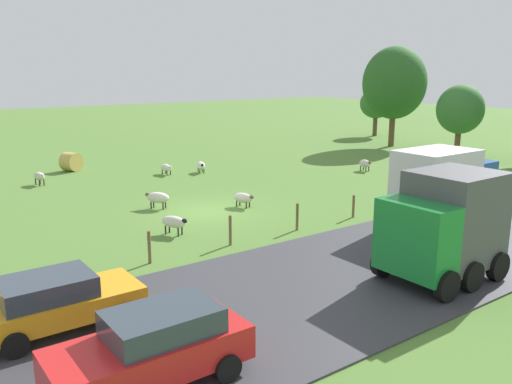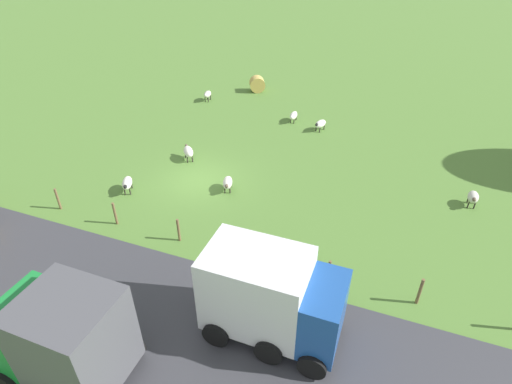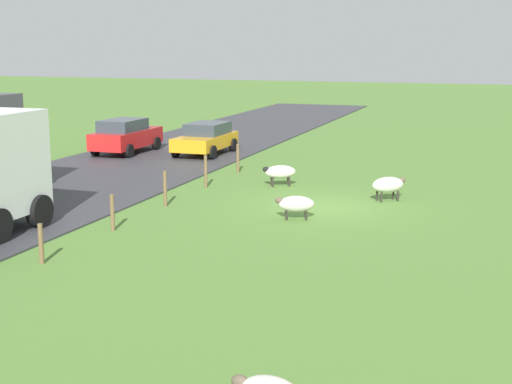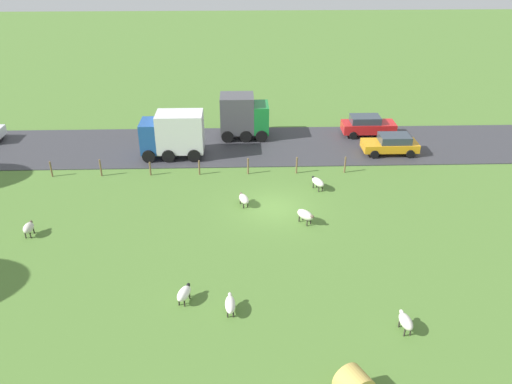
{
  "view_description": "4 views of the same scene",
  "coord_description": "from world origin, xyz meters",
  "px_view_note": "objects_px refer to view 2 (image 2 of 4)",
  "views": [
    {
      "loc": [
        21.8,
        -12.88,
        6.8
      ],
      "look_at": [
        0.46,
        2.62,
        0.7
      ],
      "focal_mm": 37.28,
      "sensor_mm": 36.0,
      "label": 1
    },
    {
      "loc": [
        17.17,
        9.94,
        12.29
      ],
      "look_at": [
        0.41,
        3.55,
        0.3
      ],
      "focal_mm": 28.65,
      "sensor_mm": 36.0,
      "label": 2
    },
    {
      "loc": [
        -5.73,
        23.23,
        5.33
      ],
      "look_at": [
        1.43,
        2.53,
        0.91
      ],
      "focal_mm": 51.76,
      "sensor_mm": 36.0,
      "label": 3
    },
    {
      "loc": [
        -28.14,
        2.03,
        16.03
      ],
      "look_at": [
        0.23,
        1.13,
        1.02
      ],
      "focal_mm": 36.18,
      "sensor_mm": 36.0,
      "label": 4
    }
  ],
  "objects_px": {
    "sheep_0": "(320,124)",
    "sheep_6": "(293,116)",
    "sheep_4": "(473,197)",
    "hay_bale_0": "(257,84)",
    "sheep_3": "(207,94)",
    "sheep_1": "(127,183)",
    "truck_0": "(271,296)",
    "sheep_2": "(228,183)",
    "truck_1": "(63,338)",
    "sheep_5": "(188,152)"
  },
  "relations": [
    {
      "from": "sheep_3",
      "to": "sheep_6",
      "type": "height_order",
      "value": "sheep_3"
    },
    {
      "from": "hay_bale_0",
      "to": "truck_1",
      "type": "xyz_separation_m",
      "value": [
        26.63,
        3.86,
        1.25
      ]
    },
    {
      "from": "truck_0",
      "to": "sheep_4",
      "type": "bearing_deg",
      "value": 147.07
    },
    {
      "from": "sheep_6",
      "to": "hay_bale_0",
      "type": "xyz_separation_m",
      "value": [
        -4.95,
        -4.69,
        0.18
      ]
    },
    {
      "from": "hay_bale_0",
      "to": "truck_1",
      "type": "relative_size",
      "value": 0.33
    },
    {
      "from": "sheep_2",
      "to": "sheep_3",
      "type": "relative_size",
      "value": 1.06
    },
    {
      "from": "sheep_1",
      "to": "sheep_2",
      "type": "relative_size",
      "value": 1.02
    },
    {
      "from": "sheep_4",
      "to": "sheep_6",
      "type": "relative_size",
      "value": 0.79
    },
    {
      "from": "sheep_6",
      "to": "truck_0",
      "type": "bearing_deg",
      "value": 13.93
    },
    {
      "from": "sheep_3",
      "to": "sheep_4",
      "type": "bearing_deg",
      "value": 66.5
    },
    {
      "from": "sheep_4",
      "to": "sheep_5",
      "type": "relative_size",
      "value": 0.82
    },
    {
      "from": "sheep_6",
      "to": "truck_1",
      "type": "relative_size",
      "value": 0.33
    },
    {
      "from": "sheep_3",
      "to": "sheep_5",
      "type": "distance_m",
      "value": 9.82
    },
    {
      "from": "sheep_0",
      "to": "sheep_6",
      "type": "relative_size",
      "value": 0.93
    },
    {
      "from": "sheep_2",
      "to": "sheep_3",
      "type": "bearing_deg",
      "value": -148.89
    },
    {
      "from": "sheep_3",
      "to": "truck_1",
      "type": "distance_m",
      "value": 24.18
    },
    {
      "from": "sheep_6",
      "to": "sheep_0",
      "type": "bearing_deg",
      "value": 69.73
    },
    {
      "from": "sheep_2",
      "to": "sheep_6",
      "type": "relative_size",
      "value": 0.97
    },
    {
      "from": "sheep_1",
      "to": "sheep_2",
      "type": "bearing_deg",
      "value": 112.45
    },
    {
      "from": "sheep_1",
      "to": "sheep_4",
      "type": "bearing_deg",
      "value": 106.74
    },
    {
      "from": "sheep_1",
      "to": "hay_bale_0",
      "type": "relative_size",
      "value": 1.0
    },
    {
      "from": "hay_bale_0",
      "to": "sheep_3",
      "type": "bearing_deg",
      "value": -40.63
    },
    {
      "from": "sheep_2",
      "to": "sheep_4",
      "type": "relative_size",
      "value": 1.22
    },
    {
      "from": "sheep_0",
      "to": "sheep_1",
      "type": "distance_m",
      "value": 13.76
    },
    {
      "from": "sheep_1",
      "to": "sheep_3",
      "type": "height_order",
      "value": "sheep_1"
    },
    {
      "from": "sheep_0",
      "to": "sheep_3",
      "type": "distance_m",
      "value": 10.11
    },
    {
      "from": "sheep_6",
      "to": "sheep_2",
      "type": "bearing_deg",
      "value": -4.18
    },
    {
      "from": "sheep_5",
      "to": "truck_0",
      "type": "xyz_separation_m",
      "value": [
        10.12,
        8.8,
        1.3
      ]
    },
    {
      "from": "hay_bale_0",
      "to": "truck_0",
      "type": "relative_size",
      "value": 0.28
    },
    {
      "from": "truck_1",
      "to": "sheep_2",
      "type": "bearing_deg",
      "value": 179.53
    },
    {
      "from": "sheep_0",
      "to": "truck_0",
      "type": "height_order",
      "value": "truck_0"
    },
    {
      "from": "sheep_1",
      "to": "truck_1",
      "type": "height_order",
      "value": "truck_1"
    },
    {
      "from": "sheep_3",
      "to": "hay_bale_0",
      "type": "bearing_deg",
      "value": 139.37
    },
    {
      "from": "sheep_0",
      "to": "sheep_2",
      "type": "height_order",
      "value": "sheep_0"
    },
    {
      "from": "sheep_4",
      "to": "sheep_6",
      "type": "xyz_separation_m",
      "value": [
        -6.89,
        -11.56,
        -0.07
      ]
    },
    {
      "from": "sheep_0",
      "to": "sheep_6",
      "type": "bearing_deg",
      "value": -110.27
    },
    {
      "from": "sheep_6",
      "to": "truck_1",
      "type": "xyz_separation_m",
      "value": [
        21.68,
        -0.83,
        1.43
      ]
    },
    {
      "from": "sheep_3",
      "to": "sheep_6",
      "type": "bearing_deg",
      "value": 79.13
    },
    {
      "from": "sheep_4",
      "to": "truck_0",
      "type": "height_order",
      "value": "truck_0"
    },
    {
      "from": "sheep_0",
      "to": "sheep_1",
      "type": "xyz_separation_m",
      "value": [
        11.28,
        -7.88,
        0.05
      ]
    },
    {
      "from": "truck_1",
      "to": "sheep_6",
      "type": "bearing_deg",
      "value": 177.82
    },
    {
      "from": "sheep_4",
      "to": "sheep_3",
      "type": "bearing_deg",
      "value": -113.5
    },
    {
      "from": "sheep_0",
      "to": "sheep_6",
      "type": "distance_m",
      "value": 2.32
    },
    {
      "from": "sheep_4",
      "to": "sheep_5",
      "type": "height_order",
      "value": "sheep_5"
    },
    {
      "from": "hay_bale_0",
      "to": "truck_0",
      "type": "xyz_separation_m",
      "value": [
        22.84,
        9.13,
        1.22
      ]
    },
    {
      "from": "hay_bale_0",
      "to": "truck_1",
      "type": "distance_m",
      "value": 26.94
    },
    {
      "from": "sheep_2",
      "to": "sheep_5",
      "type": "distance_m",
      "value": 4.27
    },
    {
      "from": "sheep_2",
      "to": "hay_bale_0",
      "type": "height_order",
      "value": "hay_bale_0"
    },
    {
      "from": "sheep_4",
      "to": "sheep_6",
      "type": "bearing_deg",
      "value": -120.79
    },
    {
      "from": "sheep_3",
      "to": "sheep_4",
      "type": "distance_m",
      "value": 20.97
    }
  ]
}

